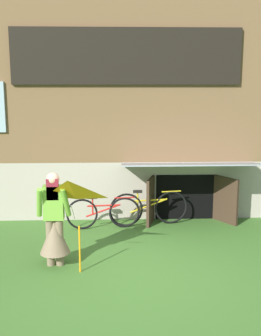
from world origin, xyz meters
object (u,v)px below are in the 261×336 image
kite (68,203)px  bicycle_red (103,213)px  person (54,227)px  bicycle_yellow (149,208)px

kite → bicycle_red: bearing=78.7°
kite → bicycle_red: kite is taller
person → bicycle_red: bearing=71.6°
person → bicycle_yellow: person is taller
bicycle_yellow → bicycle_red: bicycle_yellow is taller
bicycle_red → person: bearing=-118.2°
bicycle_yellow → kite: bearing=-128.4°
kite → bicycle_yellow: (1.49, 2.60, -0.87)m
person → bicycle_yellow: bearing=53.4°
person → kite: bearing=-55.2°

